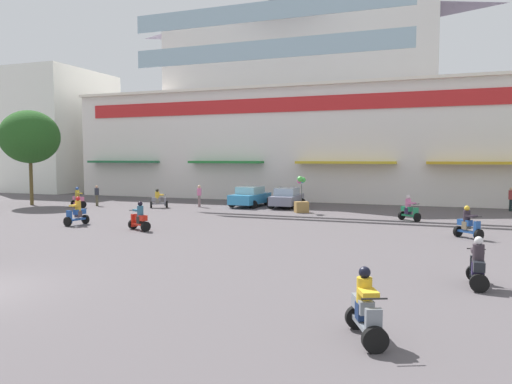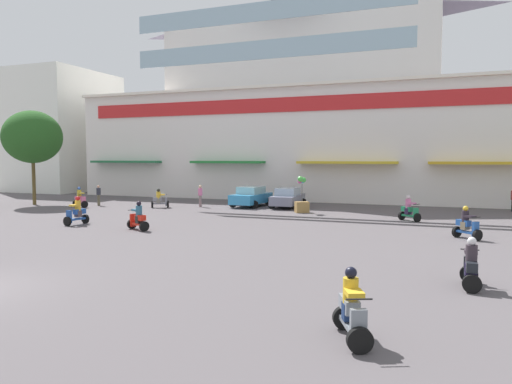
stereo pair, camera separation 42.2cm
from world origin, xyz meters
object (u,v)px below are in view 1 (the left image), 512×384
at_px(pedestrian_0, 511,198).
at_px(pedestrian_2, 199,194).
at_px(plaza_tree_0, 30,137).
at_px(balloon_vendor_cart, 301,198).
at_px(scooter_rider_2, 365,310).
at_px(parked_car_1, 287,198).
at_px(scooter_rider_3, 77,213).
at_px(scooter_rider_0, 478,266).
at_px(parked_car_0, 250,197).
at_px(pedestrian_1, 97,194).
at_px(scooter_rider_6, 78,199).
at_px(scooter_rider_8, 409,210).
at_px(scooter_rider_4, 468,225).
at_px(scooter_rider_9, 139,218).
at_px(scooter_rider_5, 159,200).

distance_m(pedestrian_0, pedestrian_2, 22.45).
xyz_separation_m(plaza_tree_0, balloon_vendor_cart, (21.53, 2.31, -4.42)).
xyz_separation_m(scooter_rider_2, balloon_vendor_cart, (-7.20, 21.95, 0.36)).
relative_size(parked_car_1, balloon_vendor_cart, 1.76).
bearing_deg(pedestrian_0, scooter_rider_3, -145.74).
xyz_separation_m(plaza_tree_0, scooter_rider_0, (31.26, -14.38, -4.78)).
xyz_separation_m(parked_car_0, scooter_rider_0, (14.48, -19.26, -0.15)).
distance_m(plaza_tree_0, scooter_rider_0, 34.74).
distance_m(parked_car_0, balloon_vendor_cart, 5.41).
distance_m(scooter_rider_2, scooter_rider_3, 20.93).
bearing_deg(pedestrian_1, balloon_vendor_cart, 4.01).
xyz_separation_m(scooter_rider_6, scooter_rider_8, (23.87, 0.70, -0.00)).
distance_m(parked_car_1, scooter_rider_4, 15.96).
bearing_deg(scooter_rider_2, plaza_tree_0, 145.65).
relative_size(parked_car_0, scooter_rider_9, 2.78).
bearing_deg(balloon_vendor_cart, parked_car_0, 151.62).
bearing_deg(pedestrian_1, pedestrian_0, 13.31).
bearing_deg(scooter_rider_4, scooter_rider_0, -91.94).
relative_size(scooter_rider_4, pedestrian_2, 0.92).
xyz_separation_m(scooter_rider_5, pedestrian_0, (24.46, 6.64, 0.38)).
height_order(scooter_rider_0, pedestrian_2, pedestrian_2).
relative_size(scooter_rider_5, pedestrian_1, 0.90).
distance_m(scooter_rider_5, scooter_rider_6, 6.15).
bearing_deg(scooter_rider_9, scooter_rider_3, 173.87).
bearing_deg(parked_car_0, pedestrian_2, -154.51).
distance_m(parked_car_0, pedestrian_2, 3.90).
bearing_deg(scooter_rider_3, scooter_rider_9, -6.13).
xyz_separation_m(scooter_rider_3, scooter_rider_6, (-6.52, 7.71, -0.02)).
bearing_deg(scooter_rider_9, scooter_rider_5, 116.81).
relative_size(plaza_tree_0, balloon_vendor_cart, 2.99).
xyz_separation_m(plaza_tree_0, scooter_rider_3, (11.34, -8.00, -4.74)).
xyz_separation_m(parked_car_1, balloon_vendor_cart, (1.93, -2.98, 0.23)).
distance_m(scooter_rider_6, pedestrian_2, 9.14).
bearing_deg(pedestrian_0, scooter_rider_9, -139.27).
bearing_deg(scooter_rider_6, scooter_rider_5, 17.69).
relative_size(scooter_rider_2, scooter_rider_8, 1.00).
bearing_deg(scooter_rider_6, pedestrian_1, 69.24).
relative_size(scooter_rider_5, scooter_rider_6, 0.93).
bearing_deg(scooter_rider_8, scooter_rider_5, 176.29).
xyz_separation_m(scooter_rider_3, pedestrian_0, (23.80, 16.21, 0.31)).
distance_m(scooter_rider_2, pedestrian_0, 28.58).
bearing_deg(scooter_rider_2, scooter_rider_4, 78.86).
relative_size(scooter_rider_3, scooter_rider_4, 1.04).
bearing_deg(scooter_rider_5, scooter_rider_3, -86.06).
relative_size(scooter_rider_8, scooter_rider_9, 1.01).
bearing_deg(pedestrian_2, scooter_rider_5, -147.92).
xyz_separation_m(scooter_rider_3, scooter_rider_8, (17.35, 8.41, -0.03)).
relative_size(parked_car_1, scooter_rider_5, 3.05).
relative_size(scooter_rider_5, scooter_rider_9, 0.95).
distance_m(parked_car_1, pedestrian_0, 15.81).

